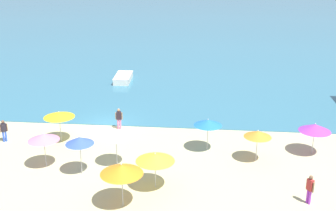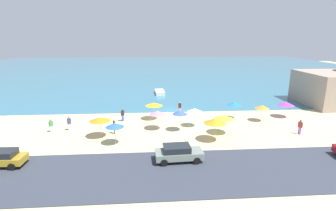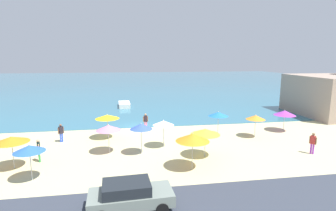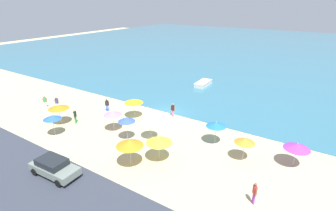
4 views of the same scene
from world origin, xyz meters
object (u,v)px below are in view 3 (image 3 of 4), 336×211
beach_umbrella_4 (256,117)px  beach_umbrella_8 (193,137)px  bather_2 (39,149)px  bather_4 (61,132)px  beach_umbrella_9 (285,113)px  beach_umbrella_0 (141,126)px  beach_umbrella_6 (205,132)px  beach_umbrella_1 (107,117)px  beach_umbrella_3 (218,114)px  bather_3 (146,120)px  beach_umbrella_2 (108,128)px  beach_umbrella_7 (163,123)px  bather_1 (313,142)px  skiff_nearshore (124,104)px  beach_umbrella_10 (11,140)px  beach_umbrella_5 (29,149)px  parked_car_0 (130,195)px

beach_umbrella_4 → beach_umbrella_8: beach_umbrella_8 is taller
bather_2 → bather_4: (0.51, 4.67, -0.02)m
beach_umbrella_4 → beach_umbrella_9: bearing=20.4°
beach_umbrella_0 → beach_umbrella_9: size_ratio=1.13×
beach_umbrella_0 → beach_umbrella_6: size_ratio=1.12×
beach_umbrella_1 → beach_umbrella_3: (10.95, -0.46, -0.02)m
beach_umbrella_1 → bather_3: (3.85, 2.81, -1.18)m
beach_umbrella_2 → beach_umbrella_9: (17.98, 3.70, -0.14)m
beach_umbrella_7 → beach_umbrella_2: bearing=-171.4°
beach_umbrella_3 → bather_4: beach_umbrella_3 is taller
beach_umbrella_9 → bather_1: bearing=-104.0°
bather_3 → skiff_nearshore: (-2.40, 13.64, -0.59)m
beach_umbrella_4 → beach_umbrella_6: 7.62m
bather_4 → bather_2: bearing=-96.3°
bather_2 → beach_umbrella_9: bearing=11.8°
beach_umbrella_2 → beach_umbrella_3: bearing=18.4°
beach_umbrella_1 → bather_2: (-4.72, -5.10, -1.17)m
beach_umbrella_4 → bather_4: 18.56m
bather_2 → bather_3: 11.66m
beach_umbrella_9 → beach_umbrella_10: size_ratio=0.96×
bather_4 → skiff_nearshore: 17.81m
beach_umbrella_0 → beach_umbrella_6: 5.11m
beach_umbrella_7 → skiff_nearshore: size_ratio=0.55×
beach_umbrella_5 → bather_3: (8.08, 11.04, -1.15)m
bather_1 → beach_umbrella_1: bearing=157.8°
beach_umbrella_1 → bather_1: size_ratio=1.37×
beach_umbrella_9 → bather_2: (-23.05, -4.82, -1.00)m
beach_umbrella_5 → bather_4: 7.89m
beach_umbrella_0 → bather_3: bearing=83.3°
beach_umbrella_2 → bather_1: size_ratio=1.37×
beach_umbrella_4 → bather_2: size_ratio=1.29×
beach_umbrella_2 → bather_2: beach_umbrella_2 is taller
beach_umbrella_3 → beach_umbrella_8: 8.91m
beach_umbrella_8 → bather_3: 11.25m
beach_umbrella_5 → bather_2: bearing=98.8°
beach_umbrella_10 → bather_4: size_ratio=1.40×
beach_umbrella_4 → beach_umbrella_7: beach_umbrella_7 is taller
bather_2 → skiff_nearshore: bearing=74.0°
beach_umbrella_8 → parked_car_0: 6.46m
beach_umbrella_3 → skiff_nearshore: 19.47m
beach_umbrella_0 → beach_umbrella_6: bearing=-14.8°
beach_umbrella_8 → skiff_nearshore: (-4.88, 24.53, -1.91)m
beach_umbrella_2 → beach_umbrella_0: bearing=-14.9°
bather_1 → bather_4: bearing=163.0°
beach_umbrella_9 → bather_4: (-22.54, -0.15, -1.02)m
beach_umbrella_8 → bather_3: bearing=102.9°
beach_umbrella_6 → beach_umbrella_8: (-1.57, -2.10, 0.26)m
beach_umbrella_4 → beach_umbrella_7: (-9.30, -1.49, 0.18)m
beach_umbrella_4 → beach_umbrella_0: bearing=-165.7°
beach_umbrella_7 → beach_umbrella_8: 5.00m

